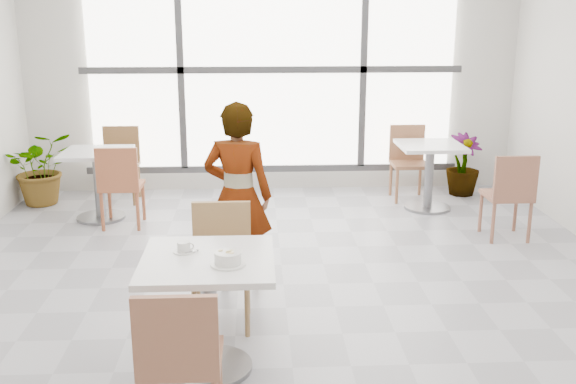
{
  "coord_description": "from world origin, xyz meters",
  "views": [
    {
      "loc": [
        -0.21,
        -4.59,
        2.19
      ],
      "look_at": [
        0.0,
        -0.3,
        1.0
      ],
      "focal_mm": 40.99,
      "sensor_mm": 36.0,
      "label": 1
    }
  ],
  "objects_px": {
    "oatmeal_bowl": "(228,258)",
    "bg_chair_left_far": "(121,159)",
    "bg_table_left": "(98,175)",
    "plant_left": "(42,168)",
    "person": "(238,196)",
    "bg_chair_right_far": "(408,157)",
    "chair_far": "(222,256)",
    "plant_right": "(463,165)",
    "bg_chair_right_near": "(510,191)",
    "main_table": "(209,293)",
    "coffee_cup": "(184,248)",
    "bg_chair_left_near": "(120,181)",
    "bg_table_right": "(429,167)",
    "chair_near": "(180,354)"
  },
  "relations": [
    {
      "from": "oatmeal_bowl",
      "to": "bg_chair_left_far",
      "type": "distance_m",
      "value": 4.31
    },
    {
      "from": "bg_table_left",
      "to": "plant_left",
      "type": "xyz_separation_m",
      "value": [
        -0.79,
        0.62,
        -0.06
      ]
    },
    {
      "from": "person",
      "to": "bg_chair_right_far",
      "type": "relative_size",
      "value": 1.74
    },
    {
      "from": "chair_far",
      "to": "oatmeal_bowl",
      "type": "bearing_deg",
      "value": -84.06
    },
    {
      "from": "plant_right",
      "to": "bg_chair_left_far",
      "type": "bearing_deg",
      "value": -179.65
    },
    {
      "from": "bg_chair_right_near",
      "to": "oatmeal_bowl",
      "type": "bearing_deg",
      "value": 42.5
    },
    {
      "from": "main_table",
      "to": "chair_far",
      "type": "relative_size",
      "value": 0.92
    },
    {
      "from": "oatmeal_bowl",
      "to": "bg_table_left",
      "type": "bearing_deg",
      "value": 114.69
    },
    {
      "from": "bg_chair_right_far",
      "to": "coffee_cup",
      "type": "bearing_deg",
      "value": -121.16
    },
    {
      "from": "chair_far",
      "to": "bg_table_left",
      "type": "xyz_separation_m",
      "value": [
        -1.44,
        2.51,
        -0.01
      ]
    },
    {
      "from": "main_table",
      "to": "bg_chair_left_near",
      "type": "distance_m",
      "value": 3.06
    },
    {
      "from": "main_table",
      "to": "oatmeal_bowl",
      "type": "height_order",
      "value": "oatmeal_bowl"
    },
    {
      "from": "person",
      "to": "bg_chair_left_far",
      "type": "relative_size",
      "value": 1.74
    },
    {
      "from": "coffee_cup",
      "to": "chair_far",
      "type": "bearing_deg",
      "value": 71.43
    },
    {
      "from": "person",
      "to": "bg_chair_left_far",
      "type": "height_order",
      "value": "person"
    },
    {
      "from": "bg_chair_left_near",
      "to": "main_table",
      "type": "bearing_deg",
      "value": 110.97
    },
    {
      "from": "coffee_cup",
      "to": "bg_chair_left_far",
      "type": "xyz_separation_m",
      "value": [
        -1.15,
        3.83,
        -0.28
      ]
    },
    {
      "from": "main_table",
      "to": "person",
      "type": "xyz_separation_m",
      "value": [
        0.15,
        1.34,
        0.24
      ]
    },
    {
      "from": "person",
      "to": "bg_chair_left_far",
      "type": "distance_m",
      "value": 2.99
    },
    {
      "from": "coffee_cup",
      "to": "bg_chair_right_far",
      "type": "xyz_separation_m",
      "value": [
        2.27,
        3.75,
        -0.28
      ]
    },
    {
      "from": "main_table",
      "to": "bg_chair_right_far",
      "type": "bearing_deg",
      "value": 61.21
    },
    {
      "from": "person",
      "to": "bg_chair_right_near",
      "type": "xyz_separation_m",
      "value": [
        2.61,
        0.95,
        -0.26
      ]
    },
    {
      "from": "bg_table_right",
      "to": "bg_chair_right_near",
      "type": "xyz_separation_m",
      "value": [
        0.51,
        -1.09,
        0.01
      ]
    },
    {
      "from": "bg_chair_left_far",
      "to": "chair_near",
      "type": "bearing_deg",
      "value": -75.55
    },
    {
      "from": "main_table",
      "to": "person",
      "type": "bearing_deg",
      "value": 83.49
    },
    {
      "from": "bg_chair_left_near",
      "to": "plant_left",
      "type": "height_order",
      "value": "bg_chair_left_near"
    },
    {
      "from": "main_table",
      "to": "bg_table_left",
      "type": "height_order",
      "value": "same"
    },
    {
      "from": "coffee_cup",
      "to": "bg_table_right",
      "type": "xyz_separation_m",
      "value": [
        2.4,
        3.28,
        -0.29
      ]
    },
    {
      "from": "bg_table_right",
      "to": "bg_chair_right_far",
      "type": "xyz_separation_m",
      "value": [
        -0.13,
        0.48,
        0.01
      ]
    },
    {
      "from": "bg_chair_right_near",
      "to": "person",
      "type": "bearing_deg",
      "value": 20.07
    },
    {
      "from": "main_table",
      "to": "plant_left",
      "type": "distance_m",
      "value": 4.4
    },
    {
      "from": "chair_far",
      "to": "bg_table_left",
      "type": "height_order",
      "value": "chair_far"
    },
    {
      "from": "chair_far",
      "to": "oatmeal_bowl",
      "type": "relative_size",
      "value": 4.14
    },
    {
      "from": "bg_table_right",
      "to": "chair_near",
      "type": "bearing_deg",
      "value": -119.95
    },
    {
      "from": "main_table",
      "to": "bg_chair_left_far",
      "type": "height_order",
      "value": "bg_chair_left_far"
    },
    {
      "from": "coffee_cup",
      "to": "plant_left",
      "type": "distance_m",
      "value": 4.25
    },
    {
      "from": "main_table",
      "to": "plant_left",
      "type": "xyz_separation_m",
      "value": [
        -2.19,
        3.81,
        -0.1
      ]
    },
    {
      "from": "person",
      "to": "bg_chair_right_far",
      "type": "distance_m",
      "value": 3.21
    },
    {
      "from": "chair_near",
      "to": "oatmeal_bowl",
      "type": "height_order",
      "value": "chair_near"
    },
    {
      "from": "bg_chair_right_near",
      "to": "plant_right",
      "type": "height_order",
      "value": "bg_chair_right_near"
    },
    {
      "from": "chair_near",
      "to": "bg_table_right",
      "type": "distance_m",
      "value": 4.71
    },
    {
      "from": "chair_far",
      "to": "bg_table_right",
      "type": "distance_m",
      "value": 3.48
    },
    {
      "from": "bg_chair_left_far",
      "to": "bg_chair_right_far",
      "type": "height_order",
      "value": "same"
    },
    {
      "from": "bg_chair_left_far",
      "to": "bg_chair_right_far",
      "type": "relative_size",
      "value": 1.0
    },
    {
      "from": "bg_chair_right_near",
      "to": "coffee_cup",
      "type": "bearing_deg",
      "value": 36.91
    },
    {
      "from": "chair_near",
      "to": "chair_far",
      "type": "height_order",
      "value": "same"
    },
    {
      "from": "plant_left",
      "to": "bg_chair_right_far",
      "type": "bearing_deg",
      "value": 0.54
    },
    {
      "from": "plant_left",
      "to": "main_table",
      "type": "bearing_deg",
      "value": -60.19
    },
    {
      "from": "bg_chair_right_far",
      "to": "plant_left",
      "type": "distance_m",
      "value": 4.3
    },
    {
      "from": "bg_chair_right_far",
      "to": "bg_chair_left_near",
      "type": "bearing_deg",
      "value": -162.74
    }
  ]
}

